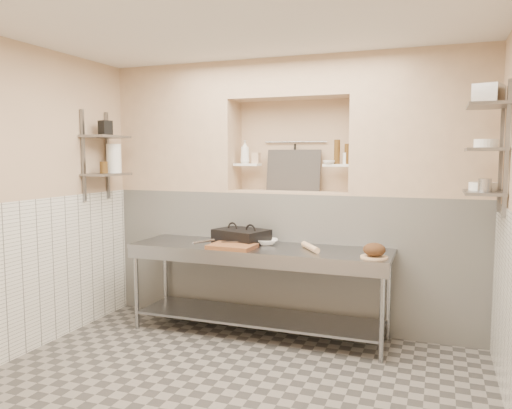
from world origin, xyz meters
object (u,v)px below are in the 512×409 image
at_px(bottle_soap, 245,152).
at_px(bowl_alcove, 329,162).
at_px(bread_loaf, 374,250).
at_px(prep_table, 258,272).
at_px(rolling_pin, 310,247).
at_px(panini_press, 241,236).
at_px(mixing_bowl, 266,242).
at_px(cutting_board, 232,246).
at_px(jug_left, 114,158).

relative_size(bottle_soap, bowl_alcove, 2.06).
height_order(bread_loaf, bowl_alcove, bowl_alcove).
height_order(prep_table, rolling_pin, rolling_pin).
relative_size(panini_press, rolling_pin, 1.63).
distance_m(rolling_pin, bowl_alcove, 0.95).
xyz_separation_m(mixing_bowl, bread_loaf, (1.11, -0.29, 0.05)).
bearing_deg(bowl_alcove, cutting_board, -139.03).
relative_size(panini_press, cutting_board, 1.38).
distance_m(prep_table, bread_loaf, 1.20).
bearing_deg(bowl_alcove, rolling_pin, -96.72).
bearing_deg(cutting_board, mixing_bowl, 52.43).
distance_m(bottle_soap, jug_left, 1.43).
distance_m(panini_press, bowl_alcove, 1.18).
relative_size(prep_table, jug_left, 8.31).
distance_m(bowl_alcove, jug_left, 2.32).
relative_size(rolling_pin, bread_loaf, 1.87).
distance_m(mixing_bowl, bread_loaf, 1.15).
relative_size(cutting_board, mixing_bowl, 1.91).
bearing_deg(rolling_pin, cutting_board, -166.17).
xyz_separation_m(bread_loaf, bowl_alcove, (-0.56, 0.66, 0.76)).
height_order(panini_press, bread_loaf, panini_press).
height_order(panini_press, cutting_board, panini_press).
bearing_deg(rolling_pin, panini_press, 169.47).
height_order(prep_table, bowl_alcove, bowl_alcove).
height_order(prep_table, bread_loaf, bread_loaf).
height_order(cutting_board, rolling_pin, rolling_pin).
bearing_deg(bowl_alcove, bread_loaf, -49.94).
bearing_deg(bread_loaf, prep_table, 172.75).
bearing_deg(prep_table, bowl_alcove, 41.26).
bearing_deg(bottle_soap, panini_press, -73.72).
bearing_deg(mixing_bowl, bowl_alcove, 34.11).
bearing_deg(bread_loaf, bowl_alcove, 130.06).
xyz_separation_m(panini_press, bread_loaf, (1.38, -0.30, 0.00)).
bearing_deg(rolling_pin, bowl_alcove, 83.28).
distance_m(cutting_board, jug_left, 1.70).
xyz_separation_m(panini_press, mixing_bowl, (0.28, -0.01, -0.04)).
xyz_separation_m(bread_loaf, bottle_soap, (-1.50, 0.70, 0.87)).
bearing_deg(bottle_soap, cutting_board, -78.34).
bearing_deg(bottle_soap, bread_loaf, -24.90).
relative_size(rolling_pin, bowl_alcove, 2.98).
height_order(bottle_soap, bowl_alcove, bottle_soap).
xyz_separation_m(cutting_board, bottle_soap, (-0.15, 0.72, 0.92)).
bearing_deg(panini_press, prep_table, -14.50).
relative_size(bread_loaf, bowl_alcove, 1.59).
bearing_deg(prep_table, jug_left, -179.91).
distance_m(cutting_board, bottle_soap, 1.18).
bearing_deg(bowl_alcove, prep_table, -138.74).
relative_size(mixing_bowl, rolling_pin, 0.62).
xyz_separation_m(prep_table, bread_loaf, (1.15, -0.15, 0.33)).
height_order(prep_table, panini_press, panini_press).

